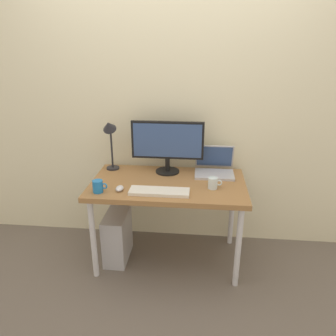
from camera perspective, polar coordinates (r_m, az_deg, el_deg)
ground_plane at (r=2.95m, az=-0.00°, el=-15.30°), size 6.00×6.00×0.00m
back_wall at (r=2.81m, az=0.84°, el=11.94°), size 4.40×0.04×2.60m
desk at (r=2.61m, az=-0.00°, el=-3.85°), size 1.21×0.69×0.71m
monitor at (r=2.70m, az=-0.10°, el=4.29°), size 0.60×0.20×0.44m
laptop at (r=2.77m, az=8.06°, el=0.24°), size 0.32×0.28×0.22m
desk_lamp at (r=2.77m, az=-10.12°, el=5.91°), size 0.11×0.16×0.46m
keyboard at (r=2.40m, az=-1.52°, el=-4.12°), size 0.44×0.14×0.02m
mouse at (r=2.46m, az=-8.43°, el=-3.52°), size 0.06×0.09×0.03m
coffee_mug at (r=2.46m, az=-12.08°, el=-3.13°), size 0.11×0.08×0.09m
glass_cup at (r=2.49m, az=7.84°, el=-2.62°), size 0.11×0.07×0.09m
computer_tower at (r=2.86m, az=-8.79°, el=-11.65°), size 0.18×0.36×0.42m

